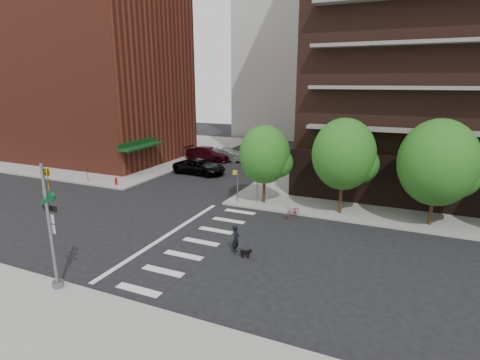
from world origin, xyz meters
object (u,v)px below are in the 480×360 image
(scooter, at_px, (292,212))
(dog_walker, at_px, (236,239))
(fire_hydrant, at_px, (116,181))
(parked_car_silver, at_px, (225,154))
(parked_car_black, at_px, (200,167))
(traffic_signal, at_px, (52,237))
(parked_car_maroon, at_px, (209,154))

(scooter, height_order, dog_walker, dog_walker)
(fire_hydrant, relative_size, parked_car_silver, 0.14)
(parked_car_silver, relative_size, dog_walker, 2.99)
(parked_car_black, bearing_deg, parked_car_silver, 8.24)
(parked_car_black, height_order, parked_car_silver, parked_car_silver)
(parked_car_silver, xyz_separation_m, dog_walker, (11.85, -22.98, 0.01))
(traffic_signal, distance_m, parked_car_black, 23.44)
(parked_car_black, bearing_deg, fire_hydrant, 151.76)
(traffic_signal, xyz_separation_m, fire_hydrant, (-10.03, 15.29, -2.15))
(fire_hydrant, height_order, scooter, fire_hydrant)
(parked_car_black, xyz_separation_m, dog_walker, (11.34, -15.76, 0.06))
(traffic_signal, xyz_separation_m, dog_walker, (6.06, 7.00, -1.85))
(parked_car_maroon, distance_m, scooter, 21.56)
(fire_hydrant, distance_m, parked_car_black, 8.85)
(scooter, bearing_deg, parked_car_black, 167.99)
(fire_hydrant, bearing_deg, scooter, -4.26)
(fire_hydrant, xyz_separation_m, scooter, (17.45, -1.30, -0.13))
(parked_car_maroon, relative_size, dog_walker, 3.48)
(parked_car_black, relative_size, parked_car_maroon, 0.96)
(fire_hydrant, height_order, parked_car_black, parked_car_black)
(fire_hydrant, bearing_deg, traffic_signal, -56.74)
(parked_car_black, xyz_separation_m, parked_car_maroon, (-2.44, 6.57, 0.07))
(parked_car_silver, bearing_deg, dog_walker, -158.42)
(traffic_signal, bearing_deg, parked_car_maroon, 104.77)
(parked_car_maroon, bearing_deg, dog_walker, -148.74)
(parked_car_silver, height_order, dog_walker, dog_walker)
(parked_car_maroon, bearing_deg, traffic_signal, -165.67)
(parked_car_silver, bearing_deg, parked_car_maroon, 102.82)
(parked_car_silver, height_order, scooter, parked_car_silver)
(fire_hydrant, height_order, parked_car_silver, parked_car_silver)
(dog_walker, bearing_deg, parked_car_black, 29.46)
(parked_car_black, distance_m, parked_car_silver, 7.24)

